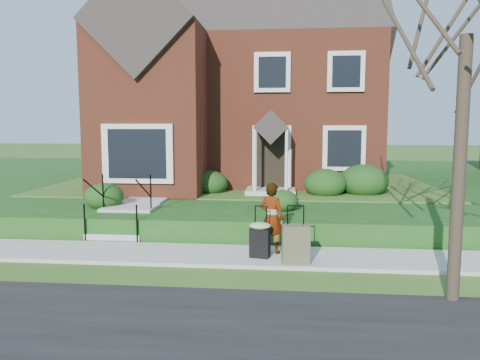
# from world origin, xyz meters

# --- Properties ---
(ground) EXTENTS (120.00, 120.00, 0.00)m
(ground) POSITION_xyz_m (0.00, 0.00, 0.00)
(ground) COLOR #2D5119
(ground) RESTS_ON ground
(sidewalk) EXTENTS (60.00, 1.60, 0.08)m
(sidewalk) POSITION_xyz_m (0.00, 0.00, 0.04)
(sidewalk) COLOR #9E9B93
(sidewalk) RESTS_ON ground
(terrace) EXTENTS (44.00, 20.00, 0.60)m
(terrace) POSITION_xyz_m (4.00, 10.90, 0.30)
(terrace) COLOR #133E11
(terrace) RESTS_ON ground
(walkway) EXTENTS (1.20, 6.00, 0.06)m
(walkway) POSITION_xyz_m (-2.50, 5.00, 0.63)
(walkway) COLOR #9E9B93
(walkway) RESTS_ON terrace
(main_house) EXTENTS (10.40, 10.20, 9.40)m
(main_house) POSITION_xyz_m (-0.21, 9.61, 5.26)
(main_house) COLOR brown
(main_house) RESTS_ON terrace
(front_steps) EXTENTS (1.40, 2.02, 1.50)m
(front_steps) POSITION_xyz_m (-2.50, 1.84, 0.47)
(front_steps) COLOR #9E9B93
(front_steps) RESTS_ON ground
(foundation_shrubs) EXTENTS (10.11, 4.51, 1.11)m
(foundation_shrubs) POSITION_xyz_m (0.77, 5.11, 1.07)
(foundation_shrubs) COLOR #123810
(foundation_shrubs) RESTS_ON terrace
(woman) EXTENTS (0.67, 0.57, 1.55)m
(woman) POSITION_xyz_m (1.39, 0.21, 0.85)
(woman) COLOR #999999
(woman) RESTS_ON sidewalk
(suitcase_black) EXTENTS (0.52, 0.46, 1.10)m
(suitcase_black) POSITION_xyz_m (1.16, -0.20, 0.51)
(suitcase_black) COLOR black
(suitcase_black) RESTS_ON sidewalk
(suitcase_olive) EXTENTS (0.57, 0.36, 1.18)m
(suitcase_olive) POSITION_xyz_m (1.90, -0.56, 0.48)
(suitcase_olive) COLOR #4E4D34
(suitcase_olive) RESTS_ON sidewalk
(tree_verge) EXTENTS (4.66, 4.66, 6.65)m
(tree_verge) POSITION_xyz_m (4.44, -2.10, 4.65)
(tree_verge) COLOR #433729
(tree_verge) RESTS_ON ground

